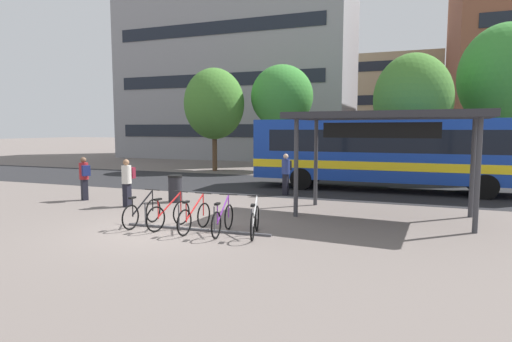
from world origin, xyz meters
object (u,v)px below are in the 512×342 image
(transit_shelter, at_px, (385,119))
(trash_bin, at_px, (175,188))
(parked_bicycle_black_0, at_px, (142,213))
(commuter_black_pack_2, at_px, (286,171))
(parked_bicycle_white_4, at_px, (255,221))
(commuter_navy_pack_1, at_px, (84,176))
(parked_bicycle_red_2, at_px, (194,218))
(parked_bicycle_purple_3, at_px, (223,220))
(city_bus, at_px, (390,151))
(street_tree_2, at_px, (413,100))
(parked_bicycle_red_1, at_px, (169,215))
(commuter_maroon_pack_0, at_px, (127,179))
(street_tree_0, at_px, (282,97))
(street_tree_1, at_px, (214,104))
(street_tree_3, at_px, (505,77))

(transit_shelter, bearing_deg, trash_bin, -176.50)
(parked_bicycle_black_0, distance_m, trash_bin, 3.92)
(commuter_black_pack_2, bearing_deg, parked_bicycle_white_4, 13.70)
(transit_shelter, xyz_separation_m, commuter_navy_pack_1, (-11.09, -0.79, -2.10))
(parked_bicycle_red_2, relative_size, parked_bicycle_purple_3, 1.00)
(parked_bicycle_purple_3, xyz_separation_m, trash_bin, (-3.72, 3.77, 0.13))
(city_bus, distance_m, street_tree_2, 5.03)
(parked_bicycle_red_1, xyz_separation_m, commuter_maroon_pack_0, (-3.15, 2.31, 0.60))
(parked_bicycle_red_1, height_order, commuter_black_pack_2, commuter_black_pack_2)
(parked_bicycle_white_4, xyz_separation_m, trash_bin, (-4.59, 3.65, 0.13))
(parked_bicycle_red_2, distance_m, parked_bicycle_white_4, 1.70)
(street_tree_2, bearing_deg, parked_bicycle_red_2, -111.63)
(parked_bicycle_black_0, distance_m, commuter_maroon_pack_0, 3.31)
(commuter_black_pack_2, height_order, street_tree_0, street_tree_0)
(transit_shelter, bearing_deg, street_tree_1, 139.41)
(parked_bicycle_red_2, height_order, parked_bicycle_white_4, same)
(city_bus, relative_size, parked_bicycle_purple_3, 7.00)
(trash_bin, distance_m, street_tree_2, 13.70)
(street_tree_0, bearing_deg, parked_bicycle_black_0, -87.31)
(commuter_navy_pack_1, bearing_deg, commuter_black_pack_2, -121.78)
(parked_bicycle_purple_3, distance_m, commuter_maroon_pack_0, 5.41)
(commuter_maroon_pack_0, bearing_deg, transit_shelter, 98.42)
(commuter_black_pack_2, height_order, street_tree_3, street_tree_3)
(street_tree_0, bearing_deg, parked_bicycle_red_2, -81.43)
(city_bus, height_order, parked_bicycle_purple_3, city_bus)
(city_bus, relative_size, parked_bicycle_red_2, 6.98)
(parked_bicycle_red_2, relative_size, street_tree_0, 0.25)
(transit_shelter, distance_m, commuter_navy_pack_1, 11.32)
(parked_bicycle_black_0, xyz_separation_m, parked_bicycle_purple_3, (2.55, -0.04, 0.00))
(commuter_black_pack_2, distance_m, trash_bin, 4.68)
(parked_bicycle_red_1, bearing_deg, commuter_navy_pack_1, 74.71)
(city_bus, bearing_deg, trash_bin, -142.06)
(street_tree_1, relative_size, street_tree_2, 1.00)
(commuter_navy_pack_1, distance_m, commuter_black_pack_2, 8.05)
(street_tree_0, xyz_separation_m, street_tree_3, (12.87, 0.59, 0.82))
(transit_shelter, height_order, commuter_maroon_pack_0, transit_shelter)
(transit_shelter, bearing_deg, commuter_navy_pack_1, -171.65)
(parked_bicycle_purple_3, relative_size, commuter_maroon_pack_0, 1.01)
(city_bus, xyz_separation_m, commuter_maroon_pack_0, (-8.63, -7.28, -0.80))
(city_bus, distance_m, parked_bicycle_white_4, 10.07)
(commuter_navy_pack_1, distance_m, street_tree_0, 14.76)
(trash_bin, relative_size, street_tree_3, 0.12)
(parked_bicycle_red_2, xyz_separation_m, street_tree_3, (10.37, 17.20, 5.31))
(parked_bicycle_red_2, relative_size, transit_shelter, 0.28)
(parked_bicycle_black_0, xyz_separation_m, commuter_maroon_pack_0, (-2.28, 2.33, 0.60))
(parked_bicycle_red_1, relative_size, parked_bicycle_red_2, 0.98)
(parked_bicycle_black_0, xyz_separation_m, street_tree_3, (12.09, 17.13, 5.31))
(city_bus, height_order, parked_bicycle_red_2, city_bus)
(transit_shelter, xyz_separation_m, commuter_maroon_pack_0, (-8.69, -1.30, -2.09))
(parked_bicycle_red_2, height_order, commuter_navy_pack_1, commuter_navy_pack_1)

